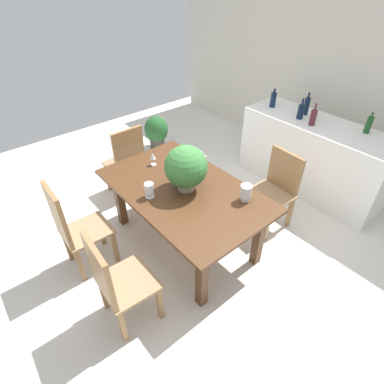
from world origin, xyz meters
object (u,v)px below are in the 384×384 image
object	(u,v)px
wine_bottle_dark	(369,125)
wine_bottle_green	(313,117)
crystal_vase_center_near	(149,189)
chair_near_left	(73,227)
crystal_vase_right	(246,192)
chair_near_right	(115,280)
wine_bottle_clear	(301,111)
chair_far_right	(276,186)
dining_table	(184,197)
wine_bottle_amber	(273,100)
crystal_vase_left	(198,159)
flower_centerpiece	(186,167)
wine_bottle_tall	(307,106)
kitchen_counter	(313,156)
potted_plant_floor	(156,131)
chair_head_end	(127,160)
wine_glass	(153,156)

from	to	relation	value
wine_bottle_dark	wine_bottle_green	size ratio (longest dim) A/B	0.93
crystal_vase_center_near	wine_bottle_dark	xyz separation A→B (m)	(0.85, 2.50, 0.22)
chair_near_left	crystal_vase_right	distance (m)	1.67
chair_near_right	wine_bottle_clear	size ratio (longest dim) A/B	3.79
crystal_vase_right	chair_far_right	bearing A→B (deg)	99.93
dining_table	chair_near_right	world-z (taller)	chair_near_right
chair_far_right	wine_bottle_amber	bearing A→B (deg)	136.95
crystal_vase_right	wine_bottle_clear	world-z (taller)	wine_bottle_clear
dining_table	wine_bottle_amber	xyz separation A→B (m)	(-0.47, 1.96, 0.42)
crystal_vase_left	wine_bottle_dark	distance (m)	2.04
flower_centerpiece	crystal_vase_center_near	world-z (taller)	flower_centerpiece
chair_near_left	chair_near_right	size ratio (longest dim) A/B	1.05
crystal_vase_right	dining_table	bearing A→B (deg)	-147.70
chair_near_right	wine_bottle_dark	xyz separation A→B (m)	(0.35, 3.19, 0.51)
chair_near_left	wine_bottle_tall	size ratio (longest dim) A/B	3.62
chair_near_left	wine_bottle_clear	size ratio (longest dim) A/B	3.99
wine_bottle_tall	crystal_vase_left	bearing A→B (deg)	-95.43
kitchen_counter	wine_bottle_tall	distance (m)	0.67
wine_bottle_tall	potted_plant_floor	size ratio (longest dim) A/B	0.52
flower_centerpiece	wine_bottle_amber	bearing A→B (deg)	104.18
crystal_vase_right	wine_bottle_dark	distance (m)	1.86
chair_near_left	chair_head_end	size ratio (longest dim) A/B	1.05
chair_near_right	kitchen_counter	world-z (taller)	chair_near_right
dining_table	wine_bottle_green	xyz separation A→B (m)	(0.21, 1.86, 0.42)
wine_bottle_dark	chair_head_end	bearing A→B (deg)	-131.38
crystal_vase_left	wine_glass	xyz separation A→B (m)	(-0.37, -0.35, -0.01)
wine_bottle_clear	chair_near_right	bearing A→B (deg)	-82.42
chair_near_right	wine_bottle_dark	bearing A→B (deg)	-92.87
dining_table	chair_near_left	bearing A→B (deg)	-111.17
wine_glass	chair_head_end	bearing A→B (deg)	-177.91
wine_glass	wine_bottle_amber	size ratio (longest dim) A/B	0.61
crystal_vase_left	crystal_vase_center_near	world-z (taller)	crystal_vase_left
dining_table	wine_bottle_tall	xyz separation A→B (m)	(-0.03, 2.08, 0.44)
chair_far_right	chair_near_right	world-z (taller)	chair_near_right
wine_bottle_tall	wine_bottle_dark	bearing A→B (deg)	5.89
crystal_vase_right	wine_bottle_dark	bearing A→B (deg)	83.18
crystal_vase_left	flower_centerpiece	bearing A→B (deg)	-58.17
kitchen_counter	wine_bottle_dark	distance (m)	0.77
kitchen_counter	wine_bottle_amber	distance (m)	0.94
chair_head_end	crystal_vase_center_near	xyz separation A→B (m)	(1.06, -0.33, 0.29)
chair_near_right	kitchen_counter	size ratio (longest dim) A/B	0.51
kitchen_counter	potted_plant_floor	size ratio (longest dim) A/B	3.53
dining_table	crystal_vase_left	world-z (taller)	crystal_vase_left
crystal_vase_center_near	wine_bottle_green	distance (m)	2.23
flower_centerpiece	crystal_vase_right	world-z (taller)	flower_centerpiece
wine_bottle_amber	crystal_vase_right	bearing A→B (deg)	-58.47
chair_far_right	wine_bottle_dark	distance (m)	1.31
chair_far_right	wine_bottle_tall	distance (m)	1.27
crystal_vase_center_near	wine_bottle_amber	size ratio (longest dim) A/B	0.62
flower_centerpiece	crystal_vase_center_near	bearing A→B (deg)	-109.39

